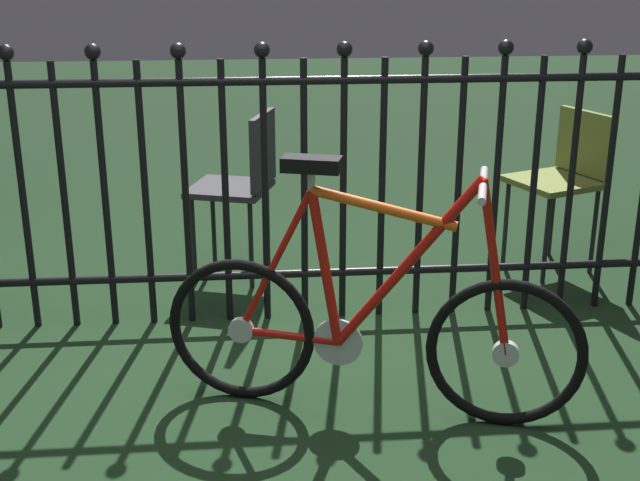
# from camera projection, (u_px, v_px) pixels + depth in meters

# --- Properties ---
(ground_plane) EXTENTS (20.00, 20.00, 0.00)m
(ground_plane) POSITION_uv_depth(u_px,v_px,m) (286.00, 399.00, 3.20)
(ground_plane) COLOR black
(iron_fence) EXTENTS (4.28, 0.07, 1.29)m
(iron_fence) POSITION_uv_depth(u_px,v_px,m) (257.00, 180.00, 3.68)
(iron_fence) COLOR black
(iron_fence) RESTS_ON ground
(bicycle) EXTENTS (1.46, 0.53, 0.94)m
(bicycle) POSITION_uv_depth(u_px,v_px,m) (369.00, 325.00, 3.02)
(bicycle) COLOR black
(bicycle) RESTS_ON ground
(chair_olive) EXTENTS (0.51, 0.51, 0.82)m
(chair_olive) POSITION_uv_depth(u_px,v_px,m) (565.00, 172.00, 4.36)
(chair_olive) COLOR black
(chair_olive) RESTS_ON ground
(chair_charcoal) EXTENTS (0.47, 0.47, 0.85)m
(chair_charcoal) POSITION_uv_depth(u_px,v_px,m) (244.00, 178.00, 4.22)
(chair_charcoal) COLOR black
(chair_charcoal) RESTS_ON ground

